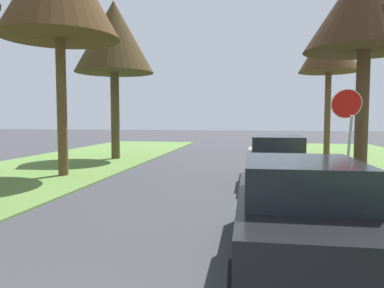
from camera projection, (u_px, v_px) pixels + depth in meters
name	position (u px, v px, depth m)	size (l,w,h in m)	color
stop_sign_far	(347.00, 119.00, 9.66)	(0.81, 0.76, 2.90)	#9EA0A5
street_tree_right_mid_b	(365.00, 6.00, 14.06)	(4.62, 4.62, 8.31)	#4B3423
street_tree_right_far	(329.00, 48.00, 20.53)	(3.36, 3.36, 7.56)	brown
street_tree_left_far	(114.00, 38.00, 18.52)	(4.01, 4.01, 8.05)	#4D4024
parked_sedan_black	(299.00, 215.00, 5.47)	(2.01, 4.43, 1.57)	black
parked_sedan_tan	(276.00, 161.00, 12.20)	(2.01, 4.43, 1.57)	tan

